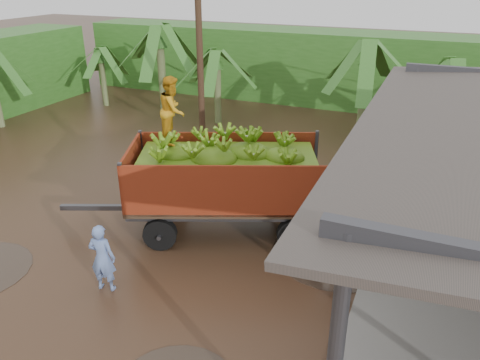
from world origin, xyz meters
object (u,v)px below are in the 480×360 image
man_blue (102,258)px  man_grey (340,248)px  banana_trailer (226,176)px  utility_pole (199,37)px

man_blue → man_grey: man_grey is taller
banana_trailer → man_blue: 3.81m
banana_trailer → man_blue: bearing=-134.0°
man_blue → utility_pole: utility_pole is taller
banana_trailer → man_blue: banana_trailer is taller
man_grey → utility_pole: (-6.86, 6.59, 3.37)m
utility_pole → man_grey: bearing=-43.8°
man_grey → man_blue: bearing=-13.7°
banana_trailer → man_grey: bearing=-41.4°
man_blue → utility_pole: (-2.24, 8.97, 3.38)m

